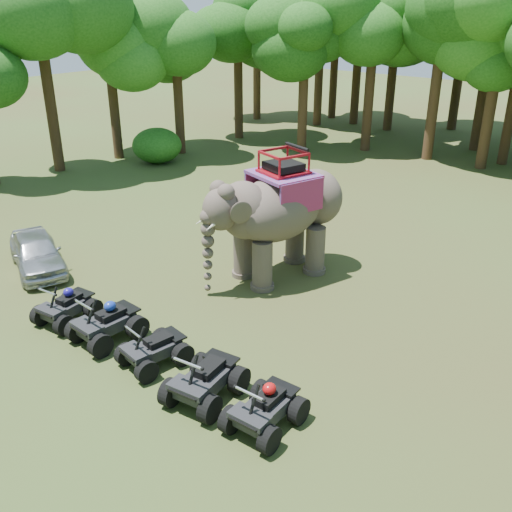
% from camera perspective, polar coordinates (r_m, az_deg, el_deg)
% --- Properties ---
extents(ground, '(110.00, 110.00, 0.00)m').
position_cam_1_polar(ground, '(15.89, -2.78, -7.64)').
color(ground, '#47381E').
rests_on(ground, ground).
extents(elephant, '(3.58, 5.47, 4.24)m').
position_cam_1_polar(elephant, '(18.27, 2.42, 4.21)').
color(elephant, '#4C3F37').
rests_on(elephant, ground).
extents(parked_car, '(3.96, 2.75, 1.25)m').
position_cam_1_polar(parked_car, '(20.50, -21.09, 0.34)').
color(parked_car, '#B2B5BA').
rests_on(parked_car, ground).
extents(atv_0, '(1.39, 1.78, 1.22)m').
position_cam_1_polar(atv_0, '(16.97, -18.51, -4.40)').
color(atv_0, black).
rests_on(atv_0, ground).
extents(atv_1, '(1.39, 1.87, 1.35)m').
position_cam_1_polar(atv_1, '(15.74, -14.76, -5.98)').
color(atv_1, black).
rests_on(atv_1, ground).
extents(atv_2, '(1.42, 1.79, 1.21)m').
position_cam_1_polar(atv_2, '(14.52, -10.21, -8.64)').
color(atv_2, black).
rests_on(atv_2, ground).
extents(atv_3, '(1.59, 2.00, 1.36)m').
position_cam_1_polar(atv_3, '(13.21, -5.14, -11.62)').
color(atv_3, black).
rests_on(atv_3, ground).
extents(atv_4, '(1.33, 1.77, 1.27)m').
position_cam_1_polar(atv_4, '(12.42, 0.92, -14.45)').
color(atv_4, black).
rests_on(atv_4, ground).
extents(tree_26, '(5.98, 5.98, 8.55)m').
position_cam_1_polar(tree_26, '(31.71, -20.07, 15.53)').
color(tree_26, '#195114').
rests_on(tree_26, ground).
extents(tree_27, '(5.52, 5.52, 7.89)m').
position_cam_1_polar(tree_27, '(33.49, -14.20, 16.07)').
color(tree_27, '#195114').
rests_on(tree_27, ground).
extents(tree_28, '(5.56, 5.56, 7.95)m').
position_cam_1_polar(tree_28, '(33.99, -7.85, 16.71)').
color(tree_28, '#195114').
rests_on(tree_28, ground).
extents(tree_29, '(5.85, 5.85, 8.36)m').
position_cam_1_polar(tree_29, '(37.68, -1.79, 17.98)').
color(tree_29, '#195114').
rests_on(tree_29, ground).
extents(tree_30, '(5.82, 5.82, 8.31)m').
position_cam_1_polar(tree_30, '(33.87, 4.79, 17.14)').
color(tree_30, '#195114').
rests_on(tree_30, ground).
extents(tree_31, '(6.14, 6.14, 8.78)m').
position_cam_1_polar(tree_31, '(34.94, 11.40, 17.37)').
color(tree_31, '#195114').
rests_on(tree_31, ground).
extents(tree_32, '(6.55, 6.55, 9.35)m').
position_cam_1_polar(tree_32, '(33.66, 17.67, 16.98)').
color(tree_32, '#195114').
rests_on(tree_32, ground).
extents(tree_36, '(6.93, 6.93, 9.90)m').
position_cam_1_polar(tree_36, '(41.01, 13.64, 18.96)').
color(tree_36, '#195114').
rests_on(tree_36, ground).
extents(tree_37, '(6.84, 6.84, 9.77)m').
position_cam_1_polar(tree_37, '(42.70, 10.18, 19.35)').
color(tree_37, '#195114').
rests_on(tree_37, ground).
extents(tree_40, '(7.54, 7.54, 10.78)m').
position_cam_1_polar(tree_40, '(42.42, 19.95, 19.00)').
color(tree_40, '#195114').
rests_on(tree_40, ground).
extents(tree_41, '(6.50, 6.50, 9.28)m').
position_cam_1_polar(tree_41, '(41.91, 6.39, 19.14)').
color(tree_41, '#195114').
rests_on(tree_41, ground).
extents(tree_42, '(6.72, 6.72, 9.61)m').
position_cam_1_polar(tree_42, '(36.82, 22.11, 17.13)').
color(tree_42, '#195114').
rests_on(tree_42, ground).
extents(tree_45, '(5.90, 5.90, 8.44)m').
position_cam_1_polar(tree_45, '(43.92, 0.10, 18.96)').
color(tree_45, '#195114').
rests_on(tree_45, ground).
extents(tree_46, '(6.21, 6.21, 8.87)m').
position_cam_1_polar(tree_46, '(44.74, 7.88, 19.13)').
color(tree_46, '#195114').
rests_on(tree_46, ground).
extents(tree_47, '(6.41, 6.41, 9.15)m').
position_cam_1_polar(tree_47, '(32.65, 22.76, 15.89)').
color(tree_47, '#195114').
rests_on(tree_47, ground).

